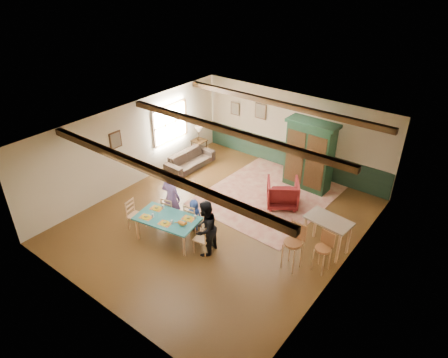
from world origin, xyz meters
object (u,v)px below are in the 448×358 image
Objects in this scene: person_child at (194,215)px; bar_stool_left at (292,248)px; dining_chair_far_right at (193,217)px; sofa at (190,160)px; bar_stool_right at (322,253)px; armchair at (283,193)px; dining_table at (168,229)px; dining_chair_far_left at (171,210)px; dining_chair_end_left at (136,215)px; counter_table at (326,235)px; armoire at (309,155)px; person_woman at (205,228)px; cat at (181,223)px; end_table at (199,147)px; table_lamp at (199,134)px; dining_chair_end_right at (202,238)px; person_man at (171,198)px.

bar_stool_left reaches higher than person_child.
dining_chair_far_right is at bearing 90.00° from person_child.
bar_stool_right is at bearing -107.74° from sofa.
dining_table is at bearing 31.02° from armchair.
sofa is (-2.25, 3.38, -0.06)m from dining_table.
dining_table is at bearing 119.05° from dining_chair_far_left.
dining_chair_end_left is 4.97m from bar_stool_right.
armchair is 2.74m from bar_stool_left.
counter_table is (3.22, 1.36, 0.01)m from person_child.
armchair is (-0.07, -1.42, -0.70)m from armoire.
dining_chair_far_left is 3.60m from bar_stool_left.
armoire reaches higher than person_child.
armoire is at bearing -119.29° from person_child.
armoire is 3.97m from bar_stool_right.
person_woman is (1.59, -0.39, 0.32)m from dining_chair_far_left.
person_child is 0.88m from cat.
end_table is 0.52× the size of counter_table.
cat is (0.26, -0.71, 0.33)m from dining_chair_far_right.
dining_table is 3.95m from bar_stool_right.
table_lamp is (-3.77, 4.15, 0.09)m from person_woman.
counter_table is (6.10, -2.20, -0.38)m from table_lamp.
counter_table is at bearing -72.48° from dining_chair_end_left.
cat is (-0.52, -0.18, 0.33)m from dining_chair_end_right.
cat is at bearing 100.37° from dining_chair_far_right.
dining_chair_end_right reaches higher than dining_table.
dining_chair_far_left is at bearing 90.00° from person_man.
person_woman is 1.64× the size of person_child.
table_lamp is at bearing -60.84° from person_child.
cat is 0.15× the size of armoire.
armoire reaches higher than bar_stool_right.
table_lamp is 0.50× the size of bar_stool_right.
bar_stool_right reaches higher than dining_chair_far_left.
dining_chair_end_left is at bearing 176.63° from cat.
person_man is at bearing -59.51° from end_table.
dining_chair_end_right is 1.00m from person_child.
armoire is 4.28m from table_lamp.
bar_stool_left reaches higher than dining_chair_far_right.
end_table is at bearing -147.56° from person_woman.
dining_chair_far_right is 2.87m from bar_stool_left.
table_lamp reaches higher than dining_table.
sofa is at bearing -143.23° from person_woman.
dining_chair_end_right is at bearing 9.85° from dining_table.
dining_chair_end_right is 5.57m from table_lamp.
armchair reaches higher than end_table.
dining_chair_end_left is at bearing 24.92° from dining_chair_far_right.
dining_table is 0.82m from person_child.
armoire is at bearing 71.01° from dining_table.
person_child is at bearing -136.85° from dining_chair_end_right.
person_child reaches higher than sofa.
end_table is (-2.65, 4.34, -0.05)m from dining_table.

